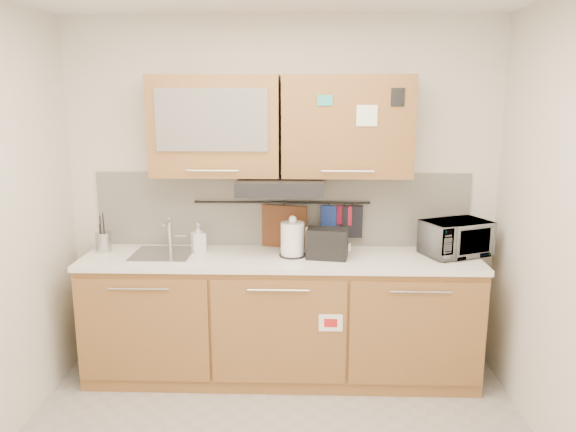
{
  "coord_description": "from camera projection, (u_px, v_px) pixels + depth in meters",
  "views": [
    {
      "loc": [
        0.18,
        -2.65,
        2.05
      ],
      "look_at": [
        0.06,
        1.05,
        1.24
      ],
      "focal_mm": 35.0,
      "sensor_mm": 36.0,
      "label": 1
    }
  ],
  "objects": [
    {
      "name": "toaster",
      "position": [
        327.0,
        243.0,
        3.93
      ],
      "size": [
        0.3,
        0.21,
        0.21
      ],
      "rotation": [
        0.0,
        0.0,
        -0.14
      ],
      "color": "black",
      "rests_on": "countertop"
    },
    {
      "name": "countertop",
      "position": [
        281.0,
        259.0,
        4.0
      ],
      "size": [
        2.82,
        0.62,
        0.04
      ],
      "primitive_type": "cube",
      "color": "white",
      "rests_on": "base_cabinet"
    },
    {
      "name": "range_hood",
      "position": [
        281.0,
        185.0,
        3.95
      ],
      "size": [
        0.6,
        0.46,
        0.1
      ],
      "primitive_type": "cube",
      "color": "black",
      "rests_on": "upper_cabinets"
    },
    {
      "name": "utensil_rail",
      "position": [
        282.0,
        202.0,
        4.18
      ],
      "size": [
        1.3,
        0.02,
        0.02
      ],
      "primitive_type": "cylinder",
      "rotation": [
        0.0,
        1.57,
        0.0
      ],
      "color": "black",
      "rests_on": "backsplash"
    },
    {
      "name": "oven_mitt",
      "position": [
        329.0,
        219.0,
        4.18
      ],
      "size": [
        0.12,
        0.06,
        0.19
      ],
      "primitive_type": "cube",
      "rotation": [
        0.0,
        0.0,
        -0.32
      ],
      "color": "navy",
      "rests_on": "utensil_rail"
    },
    {
      "name": "soap_bottle",
      "position": [
        198.0,
        238.0,
        4.1
      ],
      "size": [
        0.12,
        0.13,
        0.21
      ],
      "primitive_type": "imported",
      "rotation": [
        0.0,
        0.0,
        0.42
      ],
      "color": "#999999",
      "rests_on": "countertop"
    },
    {
      "name": "wall_back",
      "position": [
        282.0,
        196.0,
        4.22
      ],
      "size": [
        3.2,
        0.0,
        3.2
      ],
      "primitive_type": "plane",
      "rotation": [
        1.57,
        0.0,
        0.0
      ],
      "color": "silver",
      "rests_on": "ground"
    },
    {
      "name": "kettle",
      "position": [
        293.0,
        240.0,
        3.98
      ],
      "size": [
        0.21,
        0.19,
        0.3
      ],
      "rotation": [
        0.0,
        0.0,
        -0.11
      ],
      "color": "white",
      "rests_on": "countertop"
    },
    {
      "name": "upper_cabinets",
      "position": [
        280.0,
        126.0,
        3.93
      ],
      "size": [
        1.82,
        0.37,
        0.7
      ],
      "color": "#9A6136",
      "rests_on": "wall_back"
    },
    {
      "name": "dark_pouch",
      "position": [
        352.0,
        222.0,
        4.18
      ],
      "size": [
        0.15,
        0.05,
        0.24
      ],
      "primitive_type": "cube",
      "rotation": [
        0.0,
        0.0,
        -0.02
      ],
      "color": "black",
      "rests_on": "utensil_rail"
    },
    {
      "name": "backsplash",
      "position": [
        282.0,
        209.0,
        4.23
      ],
      "size": [
        2.8,
        0.02,
        0.56
      ],
      "primitive_type": "cube",
      "color": "silver",
      "rests_on": "countertop"
    },
    {
      "name": "utensil_crock",
      "position": [
        104.0,
        242.0,
        4.1
      ],
      "size": [
        0.15,
        0.15,
        0.29
      ],
      "rotation": [
        0.0,
        0.0,
        0.33
      ],
      "color": "#ACACB1",
      "rests_on": "countertop"
    },
    {
      "name": "microwave",
      "position": [
        456.0,
        238.0,
        4.0
      ],
      "size": [
        0.54,
        0.46,
        0.25
      ],
      "primitive_type": "imported",
      "rotation": [
        0.0,
        0.0,
        0.42
      ],
      "color": "#999999",
      "rests_on": "countertop"
    },
    {
      "name": "pot_holder",
      "position": [
        344.0,
        215.0,
        4.17
      ],
      "size": [
        0.11,
        0.06,
        0.14
      ],
      "primitive_type": "cube",
      "rotation": [
        0.0,
        0.0,
        -0.41
      ],
      "color": "#B31731",
      "rests_on": "utensil_rail"
    },
    {
      "name": "cutting_board",
      "position": [
        284.0,
        233.0,
        4.21
      ],
      "size": [
        0.34,
        0.11,
        0.42
      ],
      "primitive_type": "cube",
      "rotation": [
        0.0,
        0.0,
        -0.25
      ],
      "color": "brown",
      "rests_on": "utensil_rail"
    },
    {
      "name": "sink",
      "position": [
        163.0,
        254.0,
        4.04
      ],
      "size": [
        0.42,
        0.4,
        0.26
      ],
      "color": "silver",
      "rests_on": "countertop"
    },
    {
      "name": "base_cabinet",
      "position": [
        281.0,
        323.0,
        4.11
      ],
      "size": [
        2.8,
        0.64,
        0.88
      ],
      "color": "#9A6136",
      "rests_on": "floor"
    }
  ]
}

